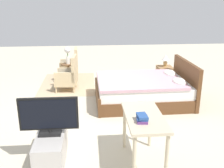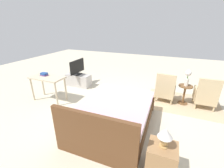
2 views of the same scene
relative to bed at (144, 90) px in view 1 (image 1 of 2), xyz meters
The scene contains 13 objects.
ground_plane 1.14m from the bed, 77.74° to the right, with size 16.00×16.00×0.00m, color beige.
floor_rug 2.45m from the bed, 129.18° to the right, with size 2.10×1.50×0.01m.
bed is the anchor object (origin of this frame).
armchair_by_window_left 2.76m from the bed, 138.68° to the right, with size 0.56×0.56×0.92m.
armchair_by_window_right 2.08m from the bed, 118.53° to the right, with size 0.59×0.59×0.92m.
side_table 2.41m from the bed, 129.61° to the right, with size 0.40×0.40×0.59m.
flower_vase 2.48m from the bed, 129.61° to the right, with size 0.17×0.17×0.48m.
nightstand 1.37m from the bed, 144.61° to the left, with size 0.44×0.41×0.55m.
table_lamp 1.45m from the bed, 144.59° to the left, with size 0.22×0.22×0.33m.
tv_stand 2.88m from the bed, 39.94° to the right, with size 0.96×0.40×0.46m.
tv_flatscreen 2.92m from the bed, 39.91° to the right, with size 0.20×0.84×0.57m.
vanity_desk 2.45m from the bed, 12.05° to the right, with size 1.04×0.52×0.78m.
book_stack 2.66m from the bed, 12.69° to the right, with size 0.22×0.17×0.09m.
Camera 1 is at (5.43, -0.17, 2.35)m, focal length 42.00 mm.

